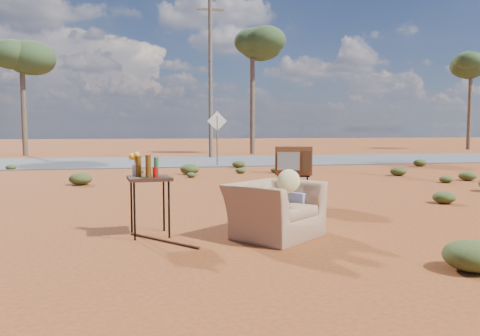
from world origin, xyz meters
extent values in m
plane|color=#98421E|center=(0.00, 0.00, 0.00)|extent=(140.00, 140.00, 0.00)
cube|color=#565659|center=(0.00, 15.00, 0.02)|extent=(140.00, 7.00, 0.04)
imported|color=#987153|center=(0.41, -0.34, 0.50)|extent=(1.36, 1.30, 1.00)
ellipsoid|color=#D5D182|center=(0.33, -0.34, 0.58)|extent=(0.36, 0.36, 0.21)
ellipsoid|color=#D5D182|center=(0.57, -0.46, 0.78)|extent=(0.32, 0.16, 0.32)
cube|color=navy|center=(0.75, 0.08, 0.29)|extent=(0.84, 0.88, 0.59)
cube|color=black|center=(1.56, 2.36, 0.57)|extent=(0.75, 0.66, 0.03)
cylinder|color=black|center=(1.21, 2.25, 0.29)|extent=(0.04, 0.04, 0.57)
cylinder|color=black|center=(1.76, 2.05, 0.29)|extent=(0.04, 0.04, 0.57)
cylinder|color=black|center=(1.36, 2.67, 0.29)|extent=(0.04, 0.04, 0.57)
cylinder|color=black|center=(1.91, 2.48, 0.29)|extent=(0.04, 0.04, 0.57)
cube|color=brown|center=(1.56, 2.36, 0.86)|extent=(0.85, 0.75, 0.55)
cube|color=gray|center=(1.37, 2.12, 0.86)|extent=(0.41, 0.16, 0.34)
cube|color=#472D19|center=(1.70, 2.01, 0.86)|extent=(0.16, 0.07, 0.39)
cube|color=#322012|center=(-1.25, 0.09, 0.80)|extent=(0.63, 0.63, 0.05)
cylinder|color=black|center=(-1.45, -0.16, 0.40)|extent=(0.03, 0.03, 0.80)
cylinder|color=black|center=(-1.00, -0.11, 0.40)|extent=(0.03, 0.03, 0.80)
cylinder|color=black|center=(-1.51, 0.29, 0.40)|extent=(0.03, 0.03, 0.80)
cylinder|color=black|center=(-1.05, 0.34, 0.40)|extent=(0.03, 0.03, 0.80)
cylinder|color=#53300D|center=(-1.40, 0.13, 0.97)|extent=(0.08, 0.08, 0.30)
cylinder|color=#53300D|center=(-1.27, 0.00, 0.98)|extent=(0.08, 0.08, 0.32)
cylinder|color=#265A30|center=(-1.15, 0.21, 0.96)|extent=(0.07, 0.07, 0.27)
cylinder|color=red|center=(-1.17, -0.02, 0.89)|extent=(0.07, 0.07, 0.15)
cylinder|color=silver|center=(-1.44, 0.24, 0.90)|extent=(0.09, 0.09, 0.16)
ellipsoid|color=yellow|center=(-1.44, 0.24, 1.07)|extent=(0.18, 0.18, 0.14)
cylinder|color=#4D2914|center=(-1.09, -0.32, 0.02)|extent=(0.86, 1.00, 0.03)
cylinder|color=brown|center=(1.50, 12.00, 1.00)|extent=(0.06, 0.06, 2.00)
cube|color=silver|center=(1.50, 12.00, 1.80)|extent=(0.78, 0.04, 0.78)
cylinder|color=brown|center=(-8.00, 22.00, 3.00)|extent=(0.28, 0.28, 6.00)
ellipsoid|color=#39542B|center=(-8.00, 22.00, 5.50)|extent=(3.20, 3.20, 2.20)
cylinder|color=brown|center=(5.00, 21.00, 3.50)|extent=(0.28, 0.28, 7.00)
ellipsoid|color=#39542B|center=(5.00, 21.00, 6.50)|extent=(3.20, 3.20, 2.20)
cylinder|color=brown|center=(22.00, 24.00, 3.25)|extent=(0.28, 0.28, 6.50)
ellipsoid|color=#39542B|center=(22.00, 24.00, 6.00)|extent=(3.20, 3.20, 2.20)
cylinder|color=brown|center=(2.00, 17.50, 4.00)|extent=(0.20, 0.20, 8.00)
cube|color=brown|center=(2.00, 17.50, 7.50)|extent=(1.40, 0.10, 0.10)
ellipsoid|color=#475324|center=(4.50, 1.80, 0.12)|extent=(0.44, 0.44, 0.24)
ellipsoid|color=#475324|center=(-3.00, 6.50, 0.17)|extent=(0.60, 0.60, 0.33)
ellipsoid|color=#475324|center=(6.80, 5.00, 0.10)|extent=(0.36, 0.36, 0.20)
ellipsoid|color=#475324|center=(3.20, 8.00, 0.11)|extent=(0.40, 0.40, 0.22)
ellipsoid|color=#475324|center=(-1.50, 9.50, 0.08)|extent=(0.30, 0.30, 0.17)
camera|label=1|loc=(-1.30, -6.41, 1.46)|focal=35.00mm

